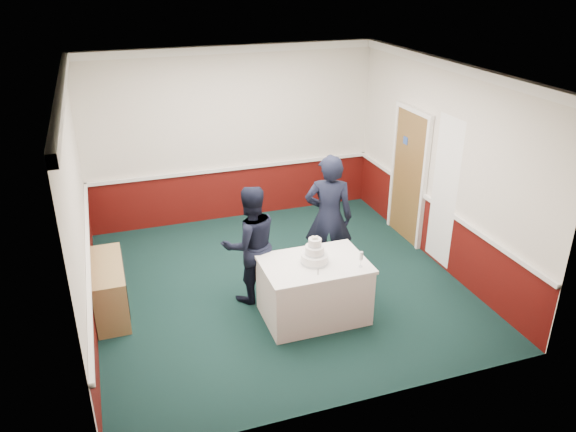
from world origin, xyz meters
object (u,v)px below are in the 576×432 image
object	(u,v)px
cake_table	(314,289)
cake_knife	(318,270)
champagne_flute	(361,257)
person_man	(250,244)
wedding_cake	(315,255)
person_woman	(329,218)
sideboard	(110,288)

from	to	relation	value
cake_table	cake_knife	size ratio (longest dim) A/B	6.00
cake_table	champagne_flute	size ratio (longest dim) A/B	6.44
person_man	cake_knife	bearing A→B (deg)	119.99
wedding_cake	person_woman	xyz separation A→B (m)	(0.56, 0.90, 0.03)
cake_table	person_man	distance (m)	1.02
cake_table	cake_knife	xyz separation A→B (m)	(-0.03, -0.20, 0.39)
person_woman	champagne_flute	bearing A→B (deg)	108.58
cake_table	person_woman	xyz separation A→B (m)	(0.56, 0.90, 0.53)
sideboard	wedding_cake	distance (m)	2.70
cake_table	cake_knife	world-z (taller)	cake_knife
sideboard	person_man	distance (m)	1.90
cake_table	person_man	xyz separation A→B (m)	(-0.64, 0.68, 0.42)
cake_table	person_woman	distance (m)	1.19
wedding_cake	person_man	xyz separation A→B (m)	(-0.64, 0.68, -0.08)
cake_knife	person_woman	bearing A→B (deg)	83.98
cake_table	person_woman	bearing A→B (deg)	58.06
wedding_cake	champagne_flute	xyz separation A→B (m)	(0.50, -0.28, 0.03)
cake_table	wedding_cake	size ratio (longest dim) A/B	3.63
champagne_flute	person_woman	world-z (taller)	person_woman
sideboard	person_man	xyz separation A→B (m)	(1.83, -0.27, 0.47)
cake_table	person_man	size ratio (longest dim) A/B	0.81
cake_table	wedding_cake	xyz separation A→B (m)	(0.00, 0.00, 0.50)
wedding_cake	cake_knife	distance (m)	0.23
sideboard	cake_knife	distance (m)	2.73
wedding_cake	cake_knife	size ratio (longest dim) A/B	1.65
wedding_cake	champagne_flute	bearing A→B (deg)	-29.25
cake_knife	champagne_flute	distance (m)	0.55
cake_table	champagne_flute	world-z (taller)	champagne_flute
champagne_flute	person_man	bearing A→B (deg)	139.89
sideboard	cake_table	bearing A→B (deg)	-20.97
cake_table	person_man	bearing A→B (deg)	133.24
person_woman	cake_table	bearing A→B (deg)	79.69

